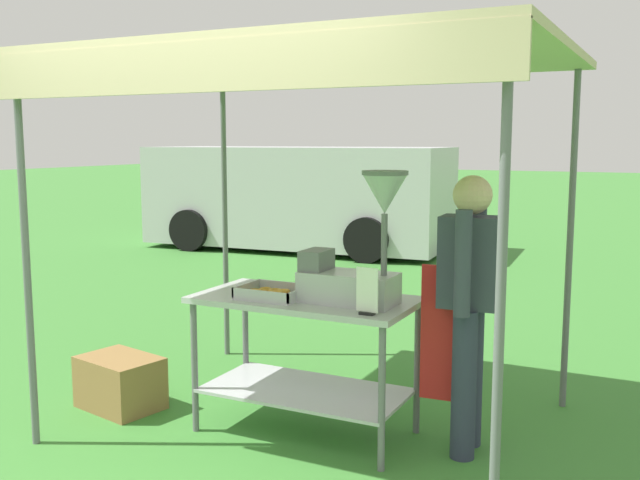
{
  "coord_description": "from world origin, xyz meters",
  "views": [
    {
      "loc": [
        2.24,
        -3.01,
        1.8
      ],
      "look_at": [
        0.23,
        1.02,
        1.18
      ],
      "focal_mm": 40.79,
      "sensor_mm": 36.0,
      "label": 1
    }
  ],
  "objects_px": {
    "donut_fryer": "(357,255)",
    "vendor": "(469,299)",
    "supply_crate": "(120,382)",
    "menu_sign": "(367,295)",
    "van_silver": "(298,196)",
    "donut_tray": "(273,294)",
    "donut_cart": "(305,333)",
    "stall_canopy": "(312,69)"
  },
  "relations": [
    {
      "from": "stall_canopy",
      "to": "supply_crate",
      "type": "height_order",
      "value": "stall_canopy"
    },
    {
      "from": "donut_fryer",
      "to": "supply_crate",
      "type": "relative_size",
      "value": 1.28
    },
    {
      "from": "vendor",
      "to": "supply_crate",
      "type": "bearing_deg",
      "value": -170.9
    },
    {
      "from": "donut_cart",
      "to": "menu_sign",
      "type": "xyz_separation_m",
      "value": [
        0.51,
        -0.25,
        0.34
      ]
    },
    {
      "from": "supply_crate",
      "to": "van_silver",
      "type": "xyz_separation_m",
      "value": [
        -2.41,
        7.03,
        0.7
      ]
    },
    {
      "from": "vendor",
      "to": "van_silver",
      "type": "height_order",
      "value": "van_silver"
    },
    {
      "from": "donut_fryer",
      "to": "vendor",
      "type": "bearing_deg",
      "value": 17.76
    },
    {
      "from": "donut_cart",
      "to": "supply_crate",
      "type": "distance_m",
      "value": 1.41
    },
    {
      "from": "donut_cart",
      "to": "vendor",
      "type": "distance_m",
      "value": 1.01
    },
    {
      "from": "stall_canopy",
      "to": "donut_tray",
      "type": "height_order",
      "value": "stall_canopy"
    },
    {
      "from": "donut_cart",
      "to": "stall_canopy",
      "type": "bearing_deg",
      "value": 90.0
    },
    {
      "from": "stall_canopy",
      "to": "menu_sign",
      "type": "xyz_separation_m",
      "value": [
        0.51,
        -0.35,
        -1.25
      ]
    },
    {
      "from": "vendor",
      "to": "van_silver",
      "type": "distance_m",
      "value": 8.15
    },
    {
      "from": "donut_cart",
      "to": "van_silver",
      "type": "distance_m",
      "value": 7.79
    },
    {
      "from": "supply_crate",
      "to": "donut_tray",
      "type": "bearing_deg",
      "value": 4.43
    },
    {
      "from": "van_silver",
      "to": "donut_cart",
      "type": "bearing_deg",
      "value": -61.44
    },
    {
      "from": "supply_crate",
      "to": "donut_cart",
      "type": "bearing_deg",
      "value": 8.49
    },
    {
      "from": "donut_cart",
      "to": "vendor",
      "type": "relative_size",
      "value": 0.83
    },
    {
      "from": "donut_tray",
      "to": "donut_fryer",
      "type": "height_order",
      "value": "donut_fryer"
    },
    {
      "from": "menu_sign",
      "to": "donut_fryer",
      "type": "bearing_deg",
      "value": 124.95
    },
    {
      "from": "stall_canopy",
      "to": "donut_cart",
      "type": "xyz_separation_m",
      "value": [
        0.0,
        -0.1,
        -1.59
      ]
    },
    {
      "from": "donut_cart",
      "to": "donut_tray",
      "type": "xyz_separation_m",
      "value": [
        -0.16,
        -0.11,
        0.25
      ]
    },
    {
      "from": "menu_sign",
      "to": "vendor",
      "type": "xyz_separation_m",
      "value": [
        0.45,
        0.42,
        -0.07
      ]
    },
    {
      "from": "supply_crate",
      "to": "vendor",
      "type": "bearing_deg",
      "value": 9.1
    },
    {
      "from": "donut_tray",
      "to": "van_silver",
      "type": "relative_size",
      "value": 0.08
    },
    {
      "from": "donut_fryer",
      "to": "van_silver",
      "type": "distance_m",
      "value": 7.99
    },
    {
      "from": "donut_tray",
      "to": "donut_fryer",
      "type": "relative_size",
      "value": 0.5
    },
    {
      "from": "donut_cart",
      "to": "donut_tray",
      "type": "bearing_deg",
      "value": -146.79
    },
    {
      "from": "van_silver",
      "to": "vendor",
      "type": "bearing_deg",
      "value": -54.92
    },
    {
      "from": "donut_fryer",
      "to": "vendor",
      "type": "xyz_separation_m",
      "value": [
        0.61,
        0.19,
        -0.24
      ]
    },
    {
      "from": "donut_cart",
      "to": "donut_tray",
      "type": "distance_m",
      "value": 0.32
    },
    {
      "from": "stall_canopy",
      "to": "vendor",
      "type": "xyz_separation_m",
      "value": [
        0.96,
        0.07,
        -1.32
      ]
    },
    {
      "from": "supply_crate",
      "to": "stall_canopy",
      "type": "bearing_deg",
      "value": 12.63
    },
    {
      "from": "donut_tray",
      "to": "vendor",
      "type": "relative_size",
      "value": 0.24
    },
    {
      "from": "vendor",
      "to": "menu_sign",
      "type": "bearing_deg",
      "value": -137.05
    },
    {
      "from": "donut_fryer",
      "to": "donut_cart",
      "type": "bearing_deg",
      "value": 175.83
    },
    {
      "from": "stall_canopy",
      "to": "vendor",
      "type": "relative_size",
      "value": 1.82
    },
    {
      "from": "donut_tray",
      "to": "donut_cart",
      "type": "bearing_deg",
      "value": 33.21
    },
    {
      "from": "stall_canopy",
      "to": "menu_sign",
      "type": "bearing_deg",
      "value": -34.27
    },
    {
      "from": "donut_fryer",
      "to": "donut_tray",
      "type": "bearing_deg",
      "value": -171.09
    },
    {
      "from": "menu_sign",
      "to": "van_silver",
      "type": "relative_size",
      "value": 0.05
    },
    {
      "from": "stall_canopy",
      "to": "donut_fryer",
      "type": "relative_size",
      "value": 3.78
    }
  ]
}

